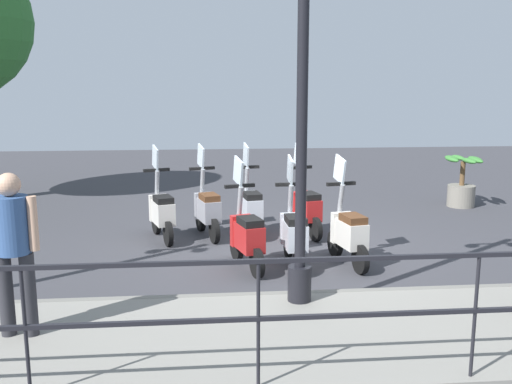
# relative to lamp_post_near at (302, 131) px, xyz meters

# --- Properties ---
(ground_plane) EXTENTS (28.00, 28.00, 0.00)m
(ground_plane) POSITION_rel_lamp_post_near_xyz_m (2.40, -0.25, -2.05)
(ground_plane) COLOR #38383D
(promenade_walkway) EXTENTS (2.20, 20.00, 0.15)m
(promenade_walkway) POSITION_rel_lamp_post_near_xyz_m (-0.75, -0.25, -1.97)
(promenade_walkway) COLOR gray
(promenade_walkway) RESTS_ON ground_plane
(fence_railing) EXTENTS (0.04, 16.03, 1.07)m
(fence_railing) POSITION_rel_lamp_post_near_xyz_m (-1.80, -0.25, -1.14)
(fence_railing) COLOR black
(fence_railing) RESTS_ON promenade_walkway
(lamp_post_near) EXTENTS (0.26, 0.90, 4.28)m
(lamp_post_near) POSITION_rel_lamp_post_near_xyz_m (0.00, 0.00, 0.00)
(lamp_post_near) COLOR black
(lamp_post_near) RESTS_ON promenade_walkway
(pedestrian_distant) EXTENTS (0.35, 0.49, 1.59)m
(pedestrian_distant) POSITION_rel_lamp_post_near_xyz_m (-0.63, 2.84, -0.97)
(pedestrian_distant) COLOR #28282D
(pedestrian_distant) RESTS_ON promenade_walkway
(potted_palm) EXTENTS (1.06, 0.66, 1.05)m
(potted_palm) POSITION_rel_lamp_post_near_xyz_m (5.29, -4.33, -1.60)
(potted_palm) COLOR slate
(potted_palm) RESTS_ON ground_plane
(scooter_near_0) EXTENTS (1.22, 0.48, 1.54)m
(scooter_near_0) POSITION_rel_lamp_post_near_xyz_m (1.65, -0.97, -1.57)
(scooter_near_0) COLOR black
(scooter_near_0) RESTS_ON ground_plane
(scooter_near_1) EXTENTS (1.23, 0.44, 1.54)m
(scooter_near_1) POSITION_rel_lamp_post_near_xyz_m (1.66, -0.19, -1.57)
(scooter_near_1) COLOR black
(scooter_near_1) RESTS_ON ground_plane
(scooter_near_2) EXTENTS (1.21, 0.53, 1.54)m
(scooter_near_2) POSITION_rel_lamp_post_near_xyz_m (1.61, 0.47, -1.57)
(scooter_near_2) COLOR black
(scooter_near_2) RESTS_ON ground_plane
(scooter_far_0) EXTENTS (1.21, 0.51, 1.54)m
(scooter_far_0) POSITION_rel_lamp_post_near_xyz_m (3.31, -0.66, -1.57)
(scooter_far_0) COLOR black
(scooter_far_0) RESTS_ON ground_plane
(scooter_far_1) EXTENTS (1.23, 0.45, 1.54)m
(scooter_far_1) POSITION_rel_lamp_post_near_xyz_m (3.42, 0.27, -1.57)
(scooter_far_1) COLOR black
(scooter_far_1) RESTS_ON ground_plane
(scooter_far_2) EXTENTS (1.21, 0.53, 1.54)m
(scooter_far_2) POSITION_rel_lamp_post_near_xyz_m (3.35, 1.00, -1.57)
(scooter_far_2) COLOR black
(scooter_far_2) RESTS_ON ground_plane
(scooter_far_3) EXTENTS (1.20, 0.55, 1.54)m
(scooter_far_3) POSITION_rel_lamp_post_near_xyz_m (3.23, 1.75, -1.57)
(scooter_far_3) COLOR black
(scooter_far_3) RESTS_ON ground_plane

